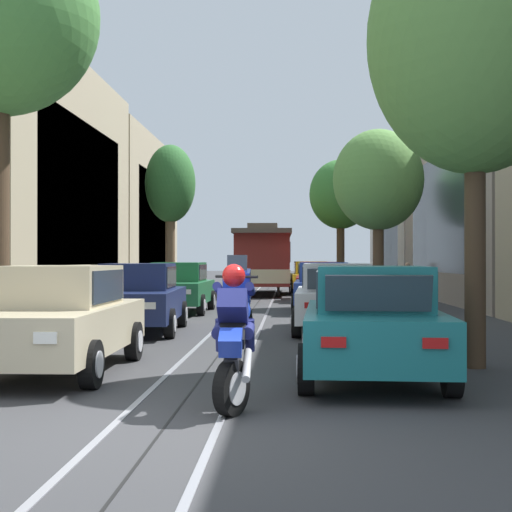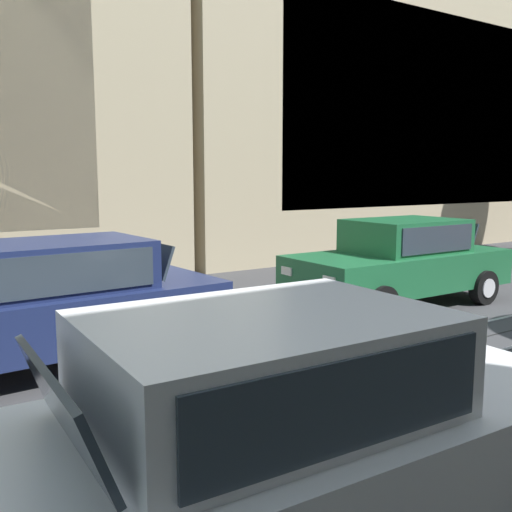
# 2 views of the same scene
# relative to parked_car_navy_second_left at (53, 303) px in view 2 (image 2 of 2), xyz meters

# --- Properties ---
(building_facade_left) EXTENTS (4.99, 48.38, 9.76)m
(building_facade_left) POSITION_rel_parked_car_navy_second_left_xyz_m (-7.24, 13.67, 3.81)
(building_facade_left) COLOR tan
(building_facade_left) RESTS_ON ground
(parked_car_navy_second_left) EXTENTS (2.15, 4.42, 1.58)m
(parked_car_navy_second_left) POSITION_rel_parked_car_navy_second_left_xyz_m (0.00, 0.00, 0.00)
(parked_car_navy_second_left) COLOR #19234C
(parked_car_navy_second_left) RESTS_ON ground
(parked_car_green_mid_left) EXTENTS (2.02, 4.37, 1.58)m
(parked_car_green_mid_left) POSITION_rel_parked_car_navy_second_left_xyz_m (-0.03, 6.29, 0.00)
(parked_car_green_mid_left) COLOR #1E6038
(parked_car_green_mid_left) RESTS_ON ground
(parked_car_white_second_right) EXTENTS (2.10, 4.41, 1.58)m
(parked_car_white_second_right) POSITION_rel_parked_car_navy_second_left_xyz_m (4.55, 0.20, 0.00)
(parked_car_white_second_right) COLOR silver
(parked_car_white_second_right) RESTS_ON ground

